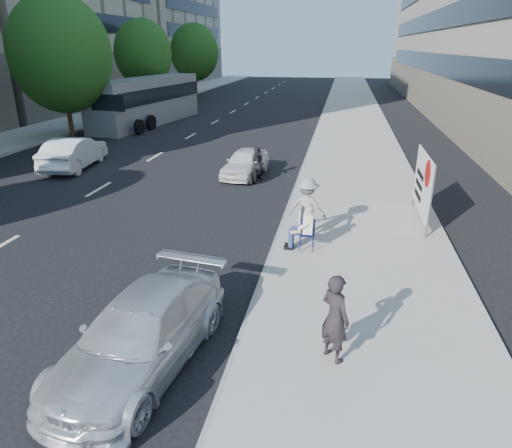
% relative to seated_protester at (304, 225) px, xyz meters
% --- Properties ---
extents(ground, '(160.00, 160.00, 0.00)m').
position_rel_seated_protester_xyz_m(ground, '(-2.29, -3.35, -0.87)').
color(ground, black).
rests_on(ground, ground).
extents(near_sidewalk, '(5.00, 120.00, 0.15)m').
position_rel_seated_protester_xyz_m(near_sidewalk, '(1.71, 16.65, -0.80)').
color(near_sidewalk, '#AEABA3').
rests_on(near_sidewalk, ground).
extents(far_sidewalk, '(4.50, 120.00, 0.15)m').
position_rel_seated_protester_xyz_m(far_sidewalk, '(-19.04, 16.65, -0.80)').
color(far_sidewalk, '#AEABA3').
rests_on(far_sidewalk, ground).
extents(tree_far_c, '(6.00, 6.00, 8.47)m').
position_rel_seated_protester_xyz_m(tree_far_c, '(-15.99, 14.65, 4.15)').
color(tree_far_c, '#382616').
rests_on(tree_far_c, ground).
extents(tree_far_d, '(4.80, 4.80, 7.65)m').
position_rel_seated_protester_xyz_m(tree_far_d, '(-15.99, 26.65, 4.01)').
color(tree_far_d, '#382616').
rests_on(tree_far_d, ground).
extents(tree_far_e, '(5.40, 5.40, 7.89)m').
position_rel_seated_protester_xyz_m(tree_far_e, '(-15.99, 40.65, 3.91)').
color(tree_far_e, '#382616').
rests_on(tree_far_e, ground).
extents(seated_protester, '(0.83, 1.12, 1.31)m').
position_rel_seated_protester_xyz_m(seated_protester, '(0.00, 0.00, 0.00)').
color(seated_protester, navy).
rests_on(seated_protester, near_sidewalk).
extents(jogger, '(1.27, 0.87, 1.81)m').
position_rel_seated_protester_xyz_m(jogger, '(0.01, 0.93, 0.18)').
color(jogger, gray).
rests_on(jogger, near_sidewalk).
extents(pedestrian_woman, '(0.73, 0.72, 1.70)m').
position_rel_seated_protester_xyz_m(pedestrian_woman, '(0.97, -4.73, 0.13)').
color(pedestrian_woman, black).
rests_on(pedestrian_woman, near_sidewalk).
extents(protest_banner, '(0.08, 3.06, 2.20)m').
position_rel_seated_protester_xyz_m(protest_banner, '(3.53, 2.98, 0.53)').
color(protest_banner, '#4C4C4C').
rests_on(protest_banner, near_sidewalk).
extents(parked_sedan, '(2.44, 4.72, 1.31)m').
position_rel_seated_protester_xyz_m(parked_sedan, '(-2.45, -5.35, -0.22)').
color(parked_sedan, silver).
rests_on(parked_sedan, ground).
extents(white_sedan_near, '(1.85, 3.74, 1.22)m').
position_rel_seated_protester_xyz_m(white_sedan_near, '(-3.29, 7.79, -0.26)').
color(white_sedan_near, white).
rests_on(white_sedan_near, ground).
extents(white_sedan_mid, '(2.13, 4.68, 1.49)m').
position_rel_seated_protester_xyz_m(white_sedan_mid, '(-11.64, 7.71, -0.13)').
color(white_sedan_mid, silver).
rests_on(white_sedan_mid, ground).
extents(motorcycle, '(0.72, 2.05, 1.42)m').
position_rel_seated_protester_xyz_m(motorcycle, '(-2.62, 7.34, -0.24)').
color(motorcycle, black).
rests_on(motorcycle, ground).
extents(bus, '(4.06, 12.31, 3.30)m').
position_rel_seated_protester_xyz_m(bus, '(-13.49, 20.99, 0.76)').
color(bus, slate).
rests_on(bus, ground).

